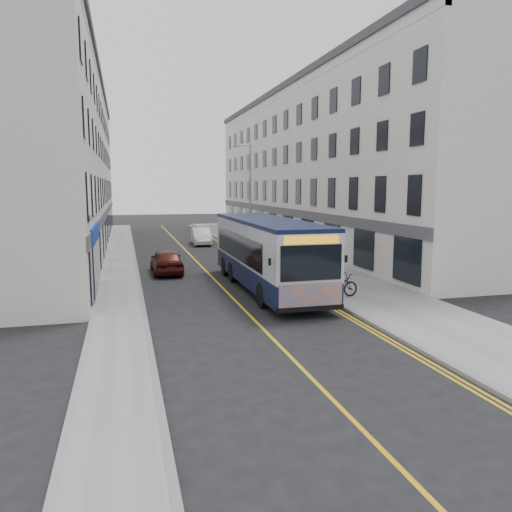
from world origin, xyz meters
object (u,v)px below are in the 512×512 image
city_bus (267,251)px  bicycle (337,286)px  car_white (201,236)px  streetlamp (249,195)px  car_maroon (167,261)px  pedestrian_near (294,242)px  pedestrian_far (274,235)px

city_bus → bicycle: size_ratio=5.86×
bicycle → car_white: 22.90m
streetlamp → car_maroon: bearing=-136.7°
streetlamp → car_maroon: size_ratio=1.89×
car_white → streetlamp: bearing=-69.9°
streetlamp → car_white: bearing=107.1°
pedestrian_near → pedestrian_far: size_ratio=0.80×
streetlamp → car_white: size_ratio=1.86×
city_bus → bicycle: (2.36, -3.07, -1.23)m
pedestrian_near → car_maroon: 11.51m
pedestrian_far → pedestrian_near: bearing=-107.1°
streetlamp → pedestrian_far: (2.91, 3.32, -3.26)m
car_white → pedestrian_near: bearing=-51.0°
bicycle → city_bus: bearing=30.0°
streetlamp → city_bus: streetlamp is taller
city_bus → car_maroon: (-4.36, 5.86, -1.16)m
bicycle → pedestrian_near: pedestrian_near is taller
car_white → car_maroon: 14.42m
streetlamp → bicycle: 15.51m
city_bus → car_maroon: 7.40m
city_bus → pedestrian_near: (5.51, 11.77, -0.96)m
car_white → city_bus: bearing=-86.3°
streetlamp → pedestrian_near: bearing=-3.7°
streetlamp → bicycle: (0.23, -15.05, -3.73)m
car_maroon → streetlamp: bearing=-137.4°
streetlamp → car_white: streetlamp is taller
streetlamp → bicycle: size_ratio=3.96×
pedestrian_near → pedestrian_far: (-0.48, 3.53, 0.20)m
city_bus → pedestrian_near: city_bus is taller
bicycle → car_maroon: (-6.72, 8.93, 0.07)m
streetlamp → car_white: (-2.37, 7.70, -3.67)m
city_bus → bicycle: city_bus is taller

